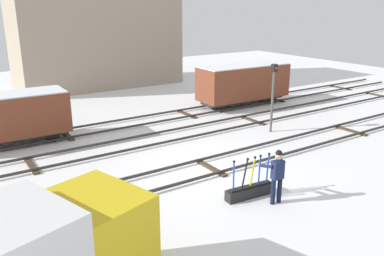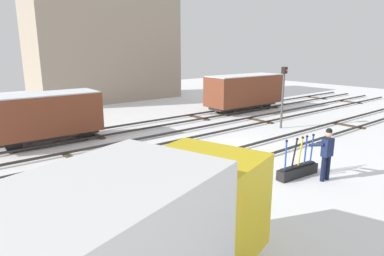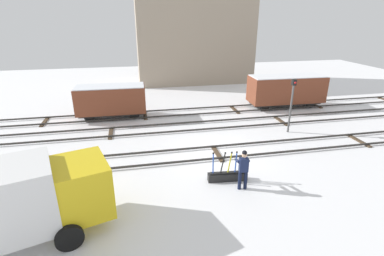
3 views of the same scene
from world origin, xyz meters
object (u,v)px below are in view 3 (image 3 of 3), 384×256
at_px(rail_worker, 243,167).
at_px(signal_post, 292,100).
at_px(switch_lever_frame, 228,175).
at_px(freight_car_near_switch, 286,89).
at_px(freight_car_back_track, 111,100).
at_px(delivery_truck, 16,201).

distance_m(rail_worker, signal_post, 7.76).
xyz_separation_m(switch_lever_frame, freight_car_near_switch, (8.10, 9.92, 1.22)).
height_order(signal_post, freight_car_near_switch, signal_post).
distance_m(freight_car_near_switch, freight_car_back_track, 13.68).
xyz_separation_m(delivery_truck, signal_post, (13.50, 7.16, 0.55)).
relative_size(signal_post, freight_car_back_track, 0.71).
bearing_deg(signal_post, freight_car_near_switch, 64.26).
distance_m(rail_worker, delivery_truck, 8.42).
height_order(switch_lever_frame, freight_car_near_switch, freight_car_near_switch).
height_order(rail_worker, delivery_truck, delivery_truck).
xyz_separation_m(switch_lever_frame, signal_post, (5.66, 4.85, 1.88)).
distance_m(switch_lever_frame, signal_post, 7.69).
height_order(rail_worker, freight_car_near_switch, freight_car_near_switch).
height_order(switch_lever_frame, delivery_truck, delivery_truck).
bearing_deg(freight_car_back_track, freight_car_near_switch, 0.92).
bearing_deg(switch_lever_frame, rail_worker, -56.19).
relative_size(switch_lever_frame, freight_car_back_track, 0.38).
bearing_deg(rail_worker, freight_car_near_switch, 59.54).
bearing_deg(freight_car_near_switch, delivery_truck, -141.06).
bearing_deg(signal_post, rail_worker, -133.03).
bearing_deg(delivery_truck, switch_lever_frame, -0.52).
relative_size(signal_post, freight_car_near_switch, 0.57).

